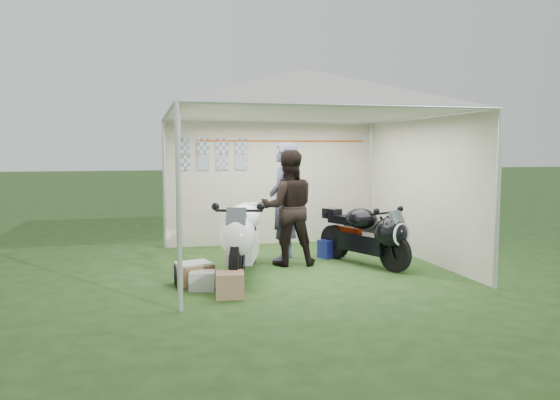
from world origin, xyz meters
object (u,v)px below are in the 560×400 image
Objects in this scene: motorcycle_white at (243,236)px; paddock_stand at (331,248)px; motorcycle_black at (368,233)px; crate_1 at (230,285)px; person_dark_jacket at (288,208)px; equipment_box at (360,231)px; crate_3 at (196,275)px; crate_0 at (193,273)px; crate_2 at (202,281)px; canopy_tent at (302,97)px; person_blue_jacket at (284,202)px.

motorcycle_white is 1.99m from paddock_stand.
motorcycle_black reaches higher than crate_1.
person_dark_jacket is 5.27× the size of crate_1.
equipment_box is 4.24m from crate_1.
motorcycle_white reaches higher than crate_3.
equipment_box is 4.04m from crate_0.
motorcycle_black reaches higher than paddock_stand.
crate_2 is (-0.63, -0.60, -0.47)m from motorcycle_white.
motorcycle_white is 0.88m from crate_3.
motorcycle_black is 3.97× the size of crate_0.
equipment_box is (1.79, 1.42, -0.63)m from person_dark_jacket.
motorcycle_white is 0.88m from crate_0.
crate_3 is at bearing -152.06° from canopy_tent.
paddock_stand is 1.40m from equipment_box.
crate_3 is (-2.68, -0.56, -0.37)m from motorcycle_black.
person_dark_jacket reaches higher than motorcycle_black.
equipment_box is at bearing 55.14° from motorcycle_white.
canopy_tent is at bearing 35.28° from crate_2.
motorcycle_white is 1.09× the size of person_blue_jacket.
motorcycle_white is at bearing -149.03° from paddock_stand.
motorcycle_white is 1.19× the size of motorcycle_black.
motorcycle_white is 6.11× the size of crate_1.
canopy_tent reaches higher than crate_1.
person_blue_jacket is 4.57× the size of crate_3.
canopy_tent is at bearing 49.20° from crate_1.
paddock_stand is at bearing 33.61° from canopy_tent.
paddock_stand is 2.85m from crate_1.
crate_0 reaches higher than crate_2.
paddock_stand is at bearing 90.00° from motorcycle_black.
canopy_tent reaches higher than crate_3.
crate_0 is at bearing 116.41° from crate_1.
crate_1 is 0.81× the size of crate_3.
person_dark_jacket is 1.93m from crate_3.
person_dark_jacket is at bearing 171.96° from canopy_tent.
crate_2 is (-1.67, -1.18, -2.46)m from canopy_tent.
person_blue_jacket reaches higher than crate_3.
crate_1 is at bearing -63.18° from crate_3.
person_blue_jacket is 2.18m from crate_3.
crate_0 is at bearing -23.06° from person_blue_jacket.
person_blue_jacket is 2.16m from equipment_box.
equipment_box is 4.06m from crate_3.
person_blue_jacket is 2.46m from crate_1.
paddock_stand is 0.96× the size of crate_3.
motorcycle_black is 2.78m from crate_0.
paddock_stand is at bearing 29.53° from crate_3.
motorcycle_black is 1.44m from person_blue_jacket.
paddock_stand is 0.91× the size of crate_0.
crate_2 is 0.78× the size of crate_3.
equipment_box is (2.61, 2.02, -0.32)m from motorcycle_white.
motorcycle_white reaches higher than motorcycle_black.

